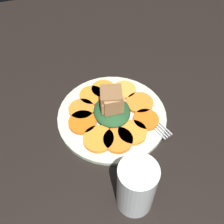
% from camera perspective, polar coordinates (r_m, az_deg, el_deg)
% --- Properties ---
extents(table_slab, '(1.20, 1.20, 0.02)m').
position_cam_1_polar(table_slab, '(0.68, 0.00, -1.64)').
color(table_slab, black).
rests_on(table_slab, ground).
extents(plate, '(0.26, 0.26, 0.01)m').
position_cam_1_polar(plate, '(0.66, 0.00, -0.85)').
color(plate, beige).
rests_on(plate, table_slab).
extents(carrot_slice_0, '(0.07, 0.07, 0.01)m').
position_cam_1_polar(carrot_slice_0, '(0.62, -2.78, -5.49)').
color(carrot_slice_0, orange).
rests_on(carrot_slice_0, plate).
extents(carrot_slice_1, '(0.07, 0.07, 0.01)m').
position_cam_1_polar(carrot_slice_1, '(0.61, 1.24, -5.73)').
color(carrot_slice_1, orange).
rests_on(carrot_slice_1, plate).
extents(carrot_slice_2, '(0.06, 0.06, 0.01)m').
position_cam_1_polar(carrot_slice_2, '(0.63, 4.15, -4.17)').
color(carrot_slice_2, orange).
rests_on(carrot_slice_2, plate).
extents(carrot_slice_3, '(0.06, 0.06, 0.01)m').
position_cam_1_polar(carrot_slice_3, '(0.65, 6.91, -1.59)').
color(carrot_slice_3, orange).
rests_on(carrot_slice_3, plate).
extents(carrot_slice_4, '(0.06, 0.06, 0.01)m').
position_cam_1_polar(carrot_slice_4, '(0.68, 5.65, 1.81)').
color(carrot_slice_4, orange).
rests_on(carrot_slice_4, plate).
extents(carrot_slice_5, '(0.06, 0.06, 0.01)m').
position_cam_1_polar(carrot_slice_5, '(0.71, 2.51, 4.48)').
color(carrot_slice_5, '#F9963A').
rests_on(carrot_slice_5, plate).
extents(carrot_slice_6, '(0.06, 0.06, 0.01)m').
position_cam_1_polar(carrot_slice_6, '(0.71, -1.51, 4.65)').
color(carrot_slice_6, orange).
rests_on(carrot_slice_6, plate).
extents(carrot_slice_7, '(0.06, 0.06, 0.01)m').
position_cam_1_polar(carrot_slice_7, '(0.69, -4.12, 3.31)').
color(carrot_slice_7, orange).
rests_on(carrot_slice_7, plate).
extents(carrot_slice_8, '(0.06, 0.06, 0.01)m').
position_cam_1_polar(carrot_slice_8, '(0.67, -6.22, 0.51)').
color(carrot_slice_8, orange).
rests_on(carrot_slice_8, plate).
extents(carrot_slice_9, '(0.06, 0.06, 0.01)m').
position_cam_1_polar(carrot_slice_9, '(0.64, -6.01, -2.13)').
color(carrot_slice_9, '#D56013').
rests_on(carrot_slice_9, plate).
extents(center_pile, '(0.09, 0.09, 0.07)m').
position_cam_1_polar(center_pile, '(0.64, -0.06, 1.21)').
color(center_pile, '#1E4723').
rests_on(center_pile, plate).
extents(fork, '(0.18, 0.08, 0.00)m').
position_cam_1_polar(fork, '(0.67, 6.22, 0.13)').
color(fork, '#B2B2B7').
rests_on(fork, plate).
extents(water_glass, '(0.07, 0.07, 0.12)m').
position_cam_1_polar(water_glass, '(0.51, 4.95, -14.93)').
color(water_glass, silver).
rests_on(water_glass, table_slab).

